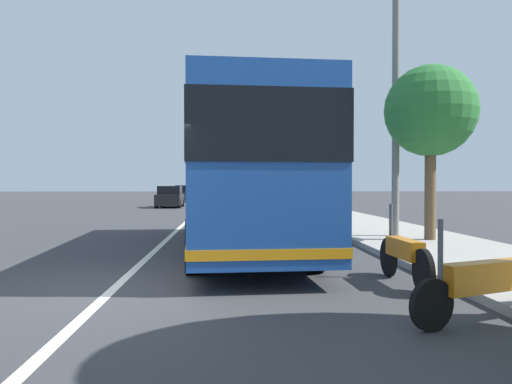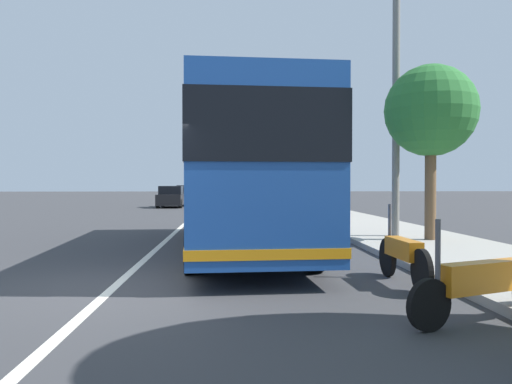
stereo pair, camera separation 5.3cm
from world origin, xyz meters
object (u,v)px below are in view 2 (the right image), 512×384
roadside_tree_mid_block (431,112)px  utility_pole (396,99)px  roadside_tree_far_block (308,133)px  motorcycle_nearest_curb (482,284)px  car_far_distant (241,196)px  motorcycle_mid_row (403,255)px  car_side_street (186,194)px  coach_bus (239,170)px  car_behind_bus (171,197)px

roadside_tree_mid_block → utility_pole: utility_pole is taller
roadside_tree_far_block → utility_pole: size_ratio=0.76×
motorcycle_nearest_curb → roadside_tree_far_block: roadside_tree_far_block is taller
car_far_distant → roadside_tree_mid_block: (-28.04, -4.43, 2.90)m
motorcycle_nearest_curb → motorcycle_mid_row: (2.29, 0.14, 0.01)m
car_side_street → roadside_tree_far_block: size_ratio=0.70×
coach_bus → utility_pole: (1.69, -4.59, 2.10)m
roadside_tree_mid_block → utility_pole: size_ratio=0.59×
car_side_street → roadside_tree_mid_block: bearing=13.9°
motorcycle_nearest_curb → utility_pole: utility_pole is taller
motorcycle_mid_row → car_behind_bus: size_ratio=0.55×
coach_bus → roadside_tree_far_block: roadside_tree_far_block is taller
roadside_tree_mid_block → motorcycle_nearest_curb: bearing=161.9°
car_side_street → motorcycle_nearest_curb: bearing=8.1°
utility_pole → car_behind_bus: bearing=22.4°
motorcycle_nearest_curb → utility_pole: 9.55m
car_far_distant → roadside_tree_far_block: roadside_tree_far_block is taller
motorcycle_mid_row → car_side_street: bearing=8.0°
coach_bus → motorcycle_mid_row: bearing=-154.5°
car_side_street → roadside_tree_mid_block: roadside_tree_mid_block is taller
car_far_distant → roadside_tree_mid_block: roadside_tree_mid_block is taller
car_far_distant → car_behind_bus: car_behind_bus is taller
car_behind_bus → roadside_tree_mid_block: roadside_tree_mid_block is taller
car_far_distant → car_behind_bus: 7.32m
car_side_street → utility_pole: size_ratio=0.53×
motorcycle_nearest_curb → roadside_tree_far_block: bearing=-116.0°
car_side_street → roadside_tree_far_block: 21.38m
car_far_distant → coach_bus: bearing=175.9°
motorcycle_nearest_curb → car_far_distant: (35.60, 1.97, 0.22)m
car_side_street → roadside_tree_mid_block: size_ratio=0.90×
car_far_distant → car_side_street: size_ratio=0.94×
roadside_tree_far_block → coach_bus: bearing=165.2°
roadside_tree_mid_block → utility_pole: bearing=28.9°
car_far_distant → roadside_tree_far_block: 13.16m
car_side_street → roadside_tree_mid_block: (-35.16, -9.50, 2.87)m
utility_pole → roadside_tree_mid_block: bearing=-151.1°
car_behind_bus → roadside_tree_far_block: size_ratio=0.63×
car_behind_bus → car_side_street: 12.38m
coach_bus → car_far_distant: size_ratio=2.65×
motorcycle_mid_row → car_behind_bus: car_behind_bus is taller
car_side_street → motorcycle_mid_row: bearing=8.4°
motorcycle_mid_row → roadside_tree_mid_block: 6.65m
car_far_distant → car_behind_bus: (-5.26, 5.09, 0.02)m
motorcycle_nearest_curb → roadside_tree_mid_block: size_ratio=0.44×
car_behind_bus → utility_pole: bearing=22.5°
utility_pole → motorcycle_mid_row: bearing=162.3°
car_far_distant → utility_pole: 27.45m
motorcycle_mid_row → utility_pole: size_ratio=0.26×
car_behind_bus → roadside_tree_mid_block: 24.86m
car_far_distant → car_side_street: (7.12, 5.07, 0.03)m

